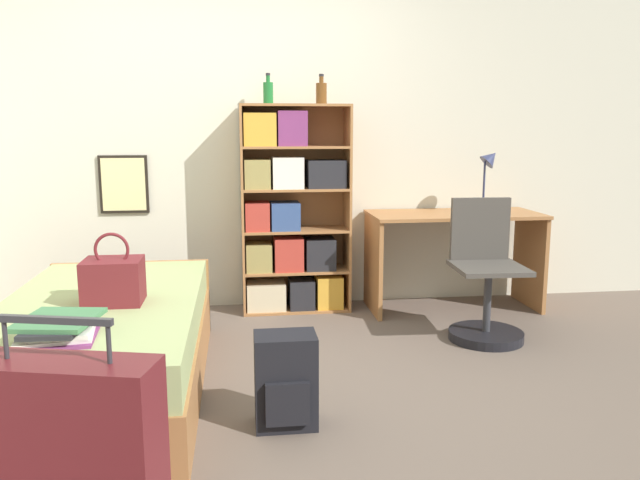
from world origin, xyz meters
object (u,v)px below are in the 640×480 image
suitcase (67,476)px  backpack (286,381)px  handbag (113,280)px  desk_lamp (489,168)px  desk_chair (485,294)px  book_stack_on_bed (60,328)px  bed (103,346)px  bottle_brown (321,93)px  bookcase (290,216)px  desk (454,241)px  bottle_green (268,92)px

suitcase → backpack: suitcase is taller
handbag → backpack: bearing=-28.0°
desk_lamp → desk_chair: size_ratio=0.54×
book_stack_on_bed → backpack: bearing=5.3°
desk_chair → book_stack_on_bed: bearing=-153.6°
desk_chair → bed: bearing=-166.3°
bottle_brown → desk_chair: bottle_brown is taller
bookcase → desk: bookcase is taller
handbag → bottle_brown: (1.24, 1.44, 1.01)m
bottle_green → desk_chair: bottle_green is taller
desk_chair → bookcase: bearing=145.9°
desk → bottle_brown: bearing=173.9°
book_stack_on_bed → desk: size_ratio=0.29×
bottle_green → bottle_brown: bottle_green is taller
bed → book_stack_on_bed: (-0.04, -0.60, 0.30)m
book_stack_on_bed → handbag: bearing=76.9°
desk_lamp → desk_chair: bearing=-111.8°
bookcase → bottle_brown: (0.23, -0.02, 0.90)m
book_stack_on_bed → desk_lamp: size_ratio=0.76×
bottle_green → backpack: 2.38m
desk → backpack: (-1.41, -1.77, -0.31)m
book_stack_on_bed → suitcase: 0.91m
desk_lamp → desk_chair: 1.09m
book_stack_on_bed → bookcase: bookcase is taller
bed → desk: desk is taller
book_stack_on_bed → bottle_green: bearing=63.9°
desk → desk_lamp: bearing=2.9°
bed → bottle_green: bearing=56.0°
backpack → desk_chair: bearing=37.7°
handbag → backpack: size_ratio=0.82×
bottle_brown → backpack: bottle_brown is taller
handbag → suitcase: size_ratio=0.43×
suitcase → bottle_brown: 3.30m
bottle_green → bottle_brown: 0.38m
handbag → desk_chair: 2.33m
handbag → bottle_brown: bottle_brown is taller
book_stack_on_bed → suitcase: suitcase is taller
handbag → desk_lamp: size_ratio=0.73×
suitcase → backpack: bearing=52.9°
bookcase → bottle_brown: 0.93m
suitcase → bottle_brown: bottle_brown is taller
desk_chair → backpack: bearing=-142.3°
book_stack_on_bed → bookcase: size_ratio=0.24×
handbag → suitcase: handbag is taller
backpack → bed: bearing=150.6°
bottle_brown → desk: size_ratio=0.17×
bookcase → backpack: 1.97m
bottle_brown → bookcase: bearing=175.8°
bookcase → handbag: bearing=-124.7°
bottle_green → bottle_brown: size_ratio=1.03×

